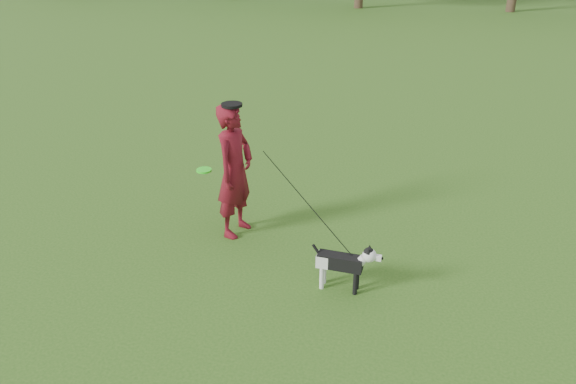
% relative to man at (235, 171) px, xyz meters
% --- Properties ---
extents(ground, '(120.00, 120.00, 0.00)m').
position_rel_man_xyz_m(ground, '(1.12, -0.31, -1.02)').
color(ground, '#285116').
rests_on(ground, ground).
extents(man, '(0.60, 0.82, 2.05)m').
position_rel_man_xyz_m(man, '(0.00, 0.00, 0.00)').
color(man, '#5F0D16').
rests_on(man, ground).
extents(dog, '(0.93, 0.19, 0.70)m').
position_rel_man_xyz_m(dog, '(1.91, -1.01, -0.60)').
color(dog, black).
rests_on(dog, ground).
extents(man_held_items, '(2.59, 1.16, 1.58)m').
position_rel_man_xyz_m(man_held_items, '(1.25, -0.54, -0.08)').
color(man_held_items, '#2BF11E').
rests_on(man_held_items, ground).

